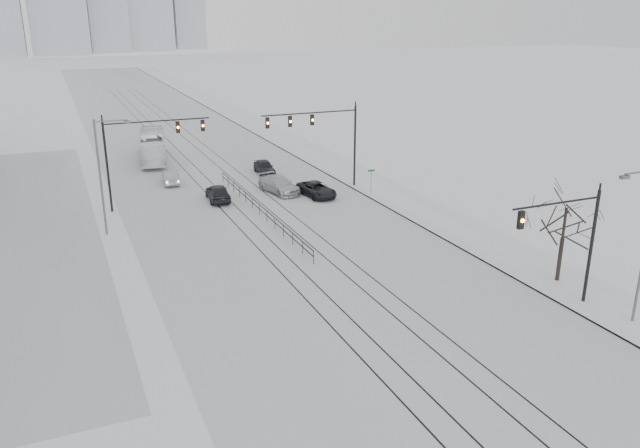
{
  "coord_description": "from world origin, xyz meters",
  "views": [
    {
      "loc": [
        -15.31,
        -18.72,
        16.43
      ],
      "look_at": [
        0.08,
        17.06,
        3.2
      ],
      "focal_mm": 35.0,
      "sensor_mm": 36.0,
      "label": 1
    }
  ],
  "objects_px": {
    "sedan_nb_far": "(264,167)",
    "box_truck": "(153,147)",
    "bare_tree": "(565,216)",
    "traffic_mast_near": "(572,235)",
    "sedan_nb_front": "(317,190)",
    "sedan_sb_inner": "(218,193)",
    "sedan_sb_outer": "(171,177)",
    "sedan_nb_right": "(279,185)"
  },
  "relations": [
    {
      "from": "bare_tree",
      "to": "sedan_sb_outer",
      "type": "xyz_separation_m",
      "value": [
        -18.23,
        34.36,
        -3.79
      ]
    },
    {
      "from": "bare_tree",
      "to": "sedan_nb_far",
      "type": "relative_size",
      "value": 1.42
    },
    {
      "from": "sedan_sb_outer",
      "to": "sedan_nb_front",
      "type": "bearing_deg",
      "value": 144.23
    },
    {
      "from": "sedan_nb_front",
      "to": "sedan_nb_right",
      "type": "distance_m",
      "value": 3.85
    },
    {
      "from": "sedan_nb_front",
      "to": "bare_tree",
      "type": "bearing_deg",
      "value": -81.11
    },
    {
      "from": "sedan_nb_right",
      "to": "sedan_nb_front",
      "type": "bearing_deg",
      "value": -54.53
    },
    {
      "from": "sedan_sb_outer",
      "to": "sedan_nb_front",
      "type": "relative_size",
      "value": 0.87
    },
    {
      "from": "sedan_sb_inner",
      "to": "box_truck",
      "type": "xyz_separation_m",
      "value": [
        -2.79,
        19.08,
        0.89
      ]
    },
    {
      "from": "sedan_nb_right",
      "to": "sedan_sb_inner",
      "type": "bearing_deg",
      "value": 171.97
    },
    {
      "from": "box_truck",
      "to": "sedan_sb_inner",
      "type": "bearing_deg",
      "value": 107.15
    },
    {
      "from": "sedan_sb_inner",
      "to": "sedan_nb_far",
      "type": "bearing_deg",
      "value": -126.72
    },
    {
      "from": "sedan_sb_outer",
      "to": "box_truck",
      "type": "distance_m",
      "value": 11.25
    },
    {
      "from": "traffic_mast_near",
      "to": "sedan_sb_outer",
      "type": "relative_size",
      "value": 1.66
    },
    {
      "from": "sedan_sb_inner",
      "to": "sedan_nb_far",
      "type": "xyz_separation_m",
      "value": [
        7.15,
        8.03,
        -0.05
      ]
    },
    {
      "from": "bare_tree",
      "to": "sedan_nb_far",
      "type": "height_order",
      "value": "bare_tree"
    },
    {
      "from": "bare_tree",
      "to": "traffic_mast_near",
      "type": "bearing_deg",
      "value": -128.76
    },
    {
      "from": "sedan_sb_inner",
      "to": "sedan_sb_outer",
      "type": "distance_m",
      "value": 8.37
    },
    {
      "from": "bare_tree",
      "to": "box_truck",
      "type": "height_order",
      "value": "bare_tree"
    },
    {
      "from": "bare_tree",
      "to": "sedan_nb_front",
      "type": "height_order",
      "value": "bare_tree"
    },
    {
      "from": "bare_tree",
      "to": "sedan_sb_outer",
      "type": "distance_m",
      "value": 39.08
    },
    {
      "from": "sedan_sb_outer",
      "to": "box_truck",
      "type": "relative_size",
      "value": 0.35
    },
    {
      "from": "sedan_sb_outer",
      "to": "sedan_nb_front",
      "type": "xyz_separation_m",
      "value": [
        11.74,
        -10.09,
        -0.02
      ]
    },
    {
      "from": "sedan_nb_front",
      "to": "sedan_nb_far",
      "type": "bearing_deg",
      "value": 93.58
    },
    {
      "from": "sedan_nb_front",
      "to": "sedan_nb_far",
      "type": "height_order",
      "value": "sedan_nb_far"
    },
    {
      "from": "sedan_nb_front",
      "to": "traffic_mast_near",
      "type": "bearing_deg",
      "value": -87.58
    },
    {
      "from": "sedan_nb_far",
      "to": "box_truck",
      "type": "distance_m",
      "value": 14.89
    },
    {
      "from": "traffic_mast_near",
      "to": "sedan_nb_front",
      "type": "xyz_separation_m",
      "value": [
        -4.08,
        27.27,
        -3.89
      ]
    },
    {
      "from": "traffic_mast_near",
      "to": "bare_tree",
      "type": "height_order",
      "value": "traffic_mast_near"
    },
    {
      "from": "sedan_nb_front",
      "to": "sedan_nb_right",
      "type": "relative_size",
      "value": 0.9
    },
    {
      "from": "traffic_mast_near",
      "to": "sedan_nb_right",
      "type": "distance_m",
      "value": 30.91
    },
    {
      "from": "sedan_sb_inner",
      "to": "sedan_nb_right",
      "type": "xyz_separation_m",
      "value": [
        6.07,
        0.4,
        -0.0
      ]
    },
    {
      "from": "traffic_mast_near",
      "to": "sedan_sb_inner",
      "type": "relative_size",
      "value": 1.53
    },
    {
      "from": "traffic_mast_near",
      "to": "sedan_nb_far",
      "type": "height_order",
      "value": "traffic_mast_near"
    },
    {
      "from": "sedan_nb_right",
      "to": "box_truck",
      "type": "bearing_deg",
      "value": 103.6
    },
    {
      "from": "traffic_mast_near",
      "to": "bare_tree",
      "type": "xyz_separation_m",
      "value": [
        2.41,
        3.0,
        -0.07
      ]
    },
    {
      "from": "sedan_sb_inner",
      "to": "box_truck",
      "type": "relative_size",
      "value": 0.38
    },
    {
      "from": "bare_tree",
      "to": "sedan_nb_right",
      "type": "relative_size",
      "value": 1.14
    },
    {
      "from": "traffic_mast_near",
      "to": "sedan_nb_right",
      "type": "bearing_deg",
      "value": 103.0
    },
    {
      "from": "bare_tree",
      "to": "sedan_nb_right",
      "type": "bearing_deg",
      "value": 109.11
    },
    {
      "from": "sedan_sb_outer",
      "to": "traffic_mast_near",
      "type": "bearing_deg",
      "value": 117.85
    },
    {
      "from": "sedan_sb_outer",
      "to": "sedan_nb_front",
      "type": "height_order",
      "value": "sedan_sb_outer"
    },
    {
      "from": "sedan_nb_far",
      "to": "traffic_mast_near",
      "type": "bearing_deg",
      "value": -76.55
    }
  ]
}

